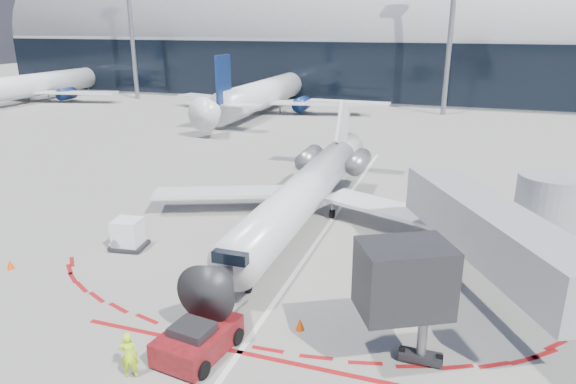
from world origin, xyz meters
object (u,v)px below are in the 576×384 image
(pushback_tug, at_px, (198,339))
(ramp_worker, at_px, (129,355))
(uld_container, at_px, (128,234))
(regional_jet, at_px, (307,190))

(pushback_tug, distance_m, ramp_worker, 2.65)
(pushback_tug, bearing_deg, uld_container, 146.24)
(ramp_worker, bearing_deg, regional_jet, -118.81)
(ramp_worker, height_order, uld_container, ramp_worker)
(uld_container, bearing_deg, pushback_tug, -50.13)
(uld_container, bearing_deg, regional_jet, 31.82)
(regional_jet, distance_m, pushback_tug, 14.72)
(pushback_tug, relative_size, uld_container, 2.65)
(regional_jet, height_order, pushback_tug, regional_jet)
(pushback_tug, bearing_deg, regional_jet, 97.85)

